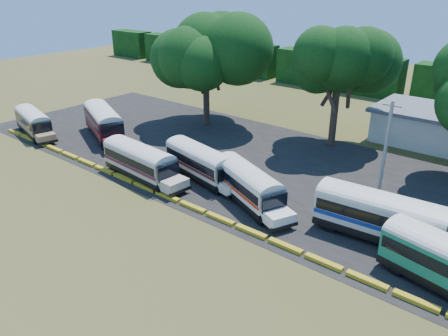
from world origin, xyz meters
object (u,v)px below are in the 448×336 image
Objects in this scene: bus_cream_west at (141,160)px; tree_west at (206,47)px; bus_red at (104,121)px; bus_white_red at (248,183)px; bus_beige at (33,121)px.

tree_west reaches higher than bus_cream_west.
bus_red is 15.26m from tree_west.
bus_beige is at bearing -152.20° from bus_white_red.
tree_west is at bearing 65.05° from bus_beige.
bus_cream_west is at bearing -68.43° from tree_west.
bus_beige is at bearing -122.83° from bus_red.
bus_white_red reaches higher than bus_beige.
bus_white_red is (23.18, -2.45, -0.28)m from bus_red.
bus_beige is at bearing -175.74° from bus_cream_west.
bus_beige is 0.85× the size of bus_red.
bus_cream_west reaches higher than bus_beige.
bus_white_red is 0.71× the size of tree_west.
bus_beige is 19.79m from bus_cream_west.
tree_west is at bearing 116.09° from bus_cream_west.
bus_red is at bearing 162.87° from bus_cream_west.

